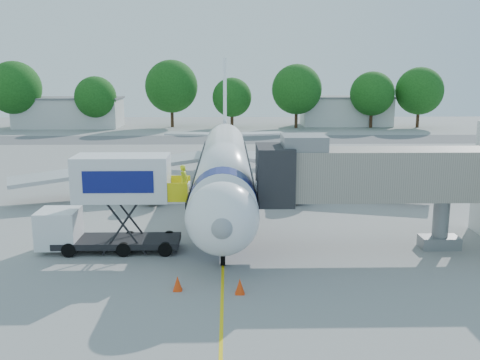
{
  "coord_description": "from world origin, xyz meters",
  "views": [
    {
      "loc": [
        0.3,
        -36.26,
        10.17
      ],
      "look_at": [
        1.06,
        -2.74,
        3.2
      ],
      "focal_mm": 40.0,
      "sensor_mm": 36.0,
      "label": 1
    }
  ],
  "objects_px": {
    "aircraft": "(224,165)",
    "jet_bridge": "(365,175)",
    "ground_tug": "(139,330)",
    "catering_hiloader": "(112,204)"
  },
  "relations": [
    {
      "from": "aircraft",
      "to": "jet_bridge",
      "type": "distance_m",
      "value": 13.77
    },
    {
      "from": "aircraft",
      "to": "catering_hiloader",
      "type": "relative_size",
      "value": 4.41
    },
    {
      "from": "jet_bridge",
      "to": "ground_tug",
      "type": "distance_m",
      "value": 15.96
    },
    {
      "from": "jet_bridge",
      "to": "ground_tug",
      "type": "bearing_deg",
      "value": -135.13
    },
    {
      "from": "catering_hiloader",
      "to": "aircraft",
      "type": "bearing_deg",
      "value": 60.63
    },
    {
      "from": "aircraft",
      "to": "ground_tug",
      "type": "bearing_deg",
      "value": -97.79
    },
    {
      "from": "jet_bridge",
      "to": "catering_hiloader",
      "type": "distance_m",
      "value": 14.34
    },
    {
      "from": "catering_hiloader",
      "to": "ground_tug",
      "type": "distance_m",
      "value": 11.61
    },
    {
      "from": "jet_bridge",
      "to": "aircraft",
      "type": "bearing_deg",
      "value": 125.7
    },
    {
      "from": "catering_hiloader",
      "to": "ground_tug",
      "type": "xyz_separation_m",
      "value": [
        3.24,
        -10.96,
        -2.06
      ]
    }
  ]
}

